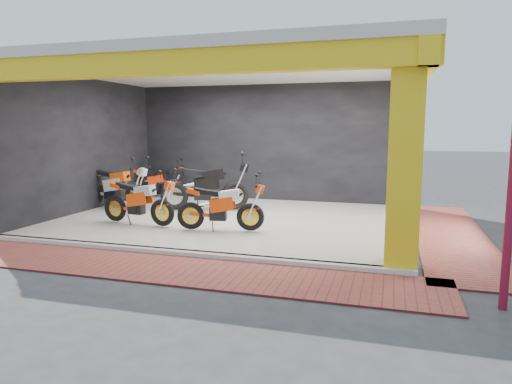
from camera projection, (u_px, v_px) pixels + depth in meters
The scene contains 17 objects.
ground at pixel (201, 242), 9.00m from camera, with size 80.00×80.00×0.00m, color #2D2D30.
showroom_floor at pixel (234, 220), 10.89m from camera, with size 8.00×6.00×0.10m, color white.
showroom_ceiling at pixel (233, 67), 10.40m from camera, with size 8.40×6.40×0.20m, color beige.
back_wall at pixel (268, 144), 13.59m from camera, with size 8.20×0.20×3.50m, color black.
left_wall at pixel (85, 147), 11.82m from camera, with size 0.20×6.20×3.50m, color black.
corner_column at pixel (405, 160), 6.98m from camera, with size 0.50×0.50×3.50m, color yellow.
header_beam_front at pixel (173, 63), 7.59m from camera, with size 8.40×0.30×0.40m, color yellow.
header_beam_right at pixel (418, 75), 9.30m from camera, with size 0.30×6.40×0.40m, color yellow.
floor_kerb at pixel (177, 253), 8.02m from camera, with size 8.00×0.20×0.10m, color white.
paver_front at pixel (155, 268), 7.29m from camera, with size 9.00×1.40×0.03m, color maroon.
paver_right at pixel (451, 235), 9.53m from camera, with size 1.40×7.00×0.03m, color maroon.
signpost at pixel (511, 200), 5.46m from camera, with size 0.10×0.35×2.50m.
moto_hero at pixel (250, 204), 9.36m from camera, with size 1.94×0.72×1.18m, color #D83B09, non-canonical shape.
moto_row_a at pixel (162, 199), 9.80m from camera, with size 1.98×0.73×1.21m, color #E64109, non-canonical shape.
moto_row_b at pixel (235, 182), 11.80m from camera, with size 2.41×0.89×1.47m, color black, non-canonical shape.
moto_row_c at pixel (135, 185), 11.83m from camera, with size 2.20×0.81×1.34m, color #ACAEB4, non-canonical shape.
moto_row_d at pixel (175, 179), 13.97m from camera, with size 1.89×0.70×1.16m, color red, non-canonical shape.
Camera 1 is at (3.56, -8.09, 2.23)m, focal length 32.00 mm.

